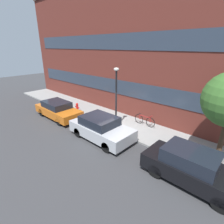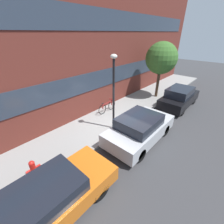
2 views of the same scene
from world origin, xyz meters
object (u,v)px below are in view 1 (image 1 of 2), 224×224
at_px(parked_car_silver, 101,128).
at_px(fire_hydrant, 77,107).
at_px(parked_car_orange, 58,110).
at_px(parked_car_black, 192,167).
at_px(lamp_post, 116,91).
at_px(bicycle, 145,120).

bearing_deg(parked_car_silver, fire_hydrant, 160.35).
distance_m(parked_car_orange, parked_car_black, 9.93).
distance_m(fire_hydrant, lamp_post, 4.78).
bearing_deg(lamp_post, parked_car_silver, -82.52).
xyz_separation_m(bicycle, lamp_post, (-1.18, -1.59, 2.07)).
bearing_deg(parked_car_black, parked_car_orange, 180.00).
bearing_deg(fire_hydrant, lamp_post, -0.94).
height_order(parked_car_orange, fire_hydrant, parked_car_orange).
height_order(parked_car_black, lamp_post, lamp_post).
bearing_deg(bicycle, fire_hydrant, -164.84).
xyz_separation_m(parked_car_black, lamp_post, (-5.40, 1.54, 1.86)).
bearing_deg(parked_car_orange, lamp_post, 18.75).
relative_size(parked_car_black, fire_hydrant, 5.37).
bearing_deg(fire_hydrant, parked_car_silver, -19.65).
bearing_deg(fire_hydrant, parked_car_black, -9.42).
bearing_deg(fire_hydrant, bicycle, 15.45).
relative_size(parked_car_orange, bicycle, 2.63).
relative_size(fire_hydrant, lamp_post, 0.19).
bearing_deg(parked_car_black, fire_hydrant, 170.58).
bearing_deg(fire_hydrant, parked_car_orange, -98.03).
bearing_deg(bicycle, parked_car_black, -36.84).
distance_m(parked_car_black, lamp_post, 5.91).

